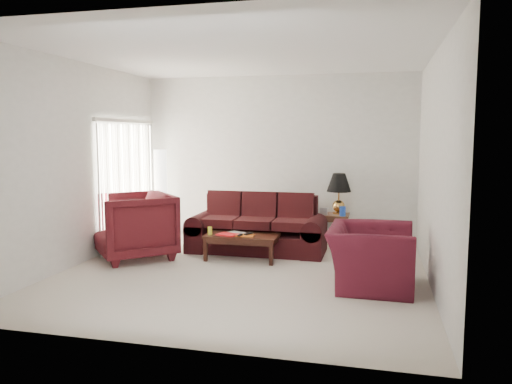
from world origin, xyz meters
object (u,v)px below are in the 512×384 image
sofa (257,224)px  armchair_left (134,226)px  end_table (334,229)px  coffee_table (242,247)px  armchair_right (371,257)px  floor_lamp (161,193)px

sofa → armchair_left: armchair_left is taller
end_table → coffee_table: (-1.30, -1.39, -0.08)m
sofa → armchair_right: (1.85, -1.51, -0.07)m
sofa → armchair_left: (-1.75, -0.90, 0.06)m
floor_lamp → armchair_right: (3.88, -2.22, -0.45)m
sofa → armchair_right: 2.39m
floor_lamp → coffee_table: 2.40m
end_table → floor_lamp: size_ratio=0.33×
floor_lamp → sofa: bearing=-19.2°
armchair_left → sofa: bearing=75.1°
end_table → armchair_left: armchair_left is taller
end_table → floor_lamp: floor_lamp is taller
floor_lamp → end_table: bearing=1.9°
floor_lamp → armchair_left: 1.66m
end_table → armchair_right: size_ratio=0.46×
floor_lamp → armchair_right: bearing=-29.8°
sofa → armchair_right: size_ratio=1.88×
end_table → floor_lamp: bearing=-178.1°
end_table → armchair_left: 3.42m
armchair_right → floor_lamp: bearing=61.5°
end_table → armchair_left: bearing=-149.8°
end_table → armchair_right: armchair_right is taller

